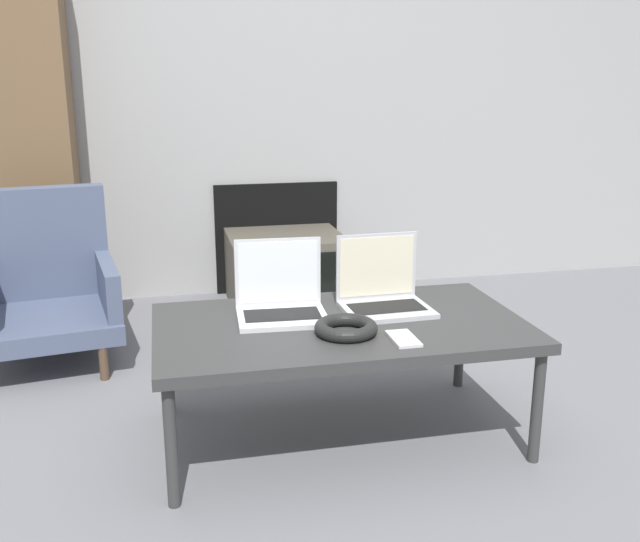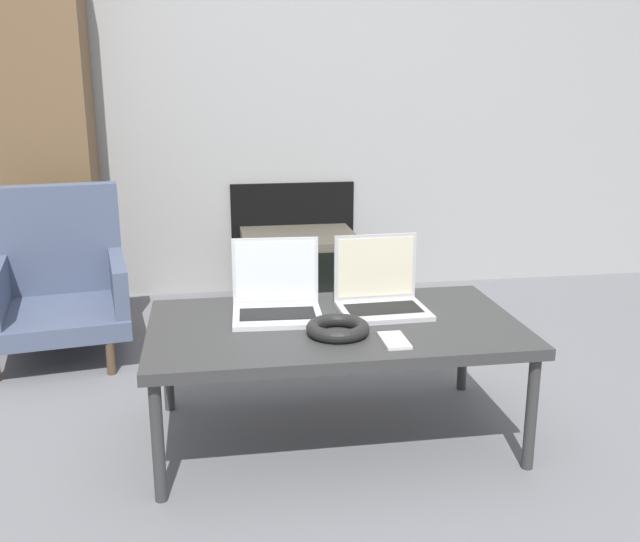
{
  "view_description": "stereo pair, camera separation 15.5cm",
  "coord_description": "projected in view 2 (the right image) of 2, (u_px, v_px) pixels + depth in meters",
  "views": [
    {
      "loc": [
        -0.55,
        -1.75,
        1.17
      ],
      "look_at": [
        0.0,
        0.67,
        0.5
      ],
      "focal_mm": 40.0,
      "sensor_mm": 36.0,
      "label": 1
    },
    {
      "loc": [
        -0.39,
        -1.78,
        1.17
      ],
      "look_at": [
        0.0,
        0.67,
        0.5
      ],
      "focal_mm": 40.0,
      "sensor_mm": 36.0,
      "label": 2
    }
  ],
  "objects": [
    {
      "name": "laptop_left",
      "position": [
        277.0,
        298.0,
        2.37
      ],
      "size": [
        0.3,
        0.25,
        0.25
      ],
      "rotation": [
        0.0,
        0.0,
        -0.06
      ],
      "color": "silver",
      "rests_on": "table"
    },
    {
      "name": "laptop_right",
      "position": [
        380.0,
        294.0,
        2.43
      ],
      "size": [
        0.3,
        0.24,
        0.25
      ],
      "rotation": [
        0.0,
        0.0,
        0.03
      ],
      "color": "#B2B2B7",
      "rests_on": "table"
    },
    {
      "name": "headphones",
      "position": [
        338.0,
        328.0,
        2.2
      ],
      "size": [
        0.2,
        0.2,
        0.04
      ],
      "color": "black",
      "rests_on": "table"
    },
    {
      "name": "table",
      "position": [
        335.0,
        331.0,
        2.32
      ],
      "size": [
        1.2,
        0.67,
        0.41
      ],
      "color": "#333333",
      "rests_on": "ground_plane"
    },
    {
      "name": "tv",
      "position": [
        299.0,
        269.0,
        3.79
      ],
      "size": [
        0.6,
        0.52,
        0.38
      ],
      "color": "#4C473D",
      "rests_on": "ground_plane"
    },
    {
      "name": "bookshelf",
      "position": [
        9.0,
        130.0,
        3.48
      ],
      "size": [
        0.78,
        0.32,
        1.85
      ],
      "color": "brown",
      "rests_on": "ground_plane"
    },
    {
      "name": "wall_back",
      "position": [
        276.0,
        55.0,
        3.78
      ],
      "size": [
        7.0,
        0.08,
        2.6
      ],
      "color": "#999999",
      "rests_on": "ground_plane"
    },
    {
      "name": "ground_plane",
      "position": [
        357.0,
        497.0,
        2.06
      ],
      "size": [
        14.0,
        14.0,
        0.0
      ],
      "primitive_type": "plane",
      "color": "slate"
    },
    {
      "name": "armchair",
      "position": [
        60.0,
        278.0,
        3.14
      ],
      "size": [
        0.63,
        0.68,
        0.71
      ],
      "rotation": [
        0.0,
        0.0,
        0.16
      ],
      "color": "#47516B",
      "rests_on": "ground_plane"
    },
    {
      "name": "phone",
      "position": [
        394.0,
        340.0,
        2.14
      ],
      "size": [
        0.07,
        0.14,
        0.01
      ],
      "color": "silver",
      "rests_on": "table"
    }
  ]
}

